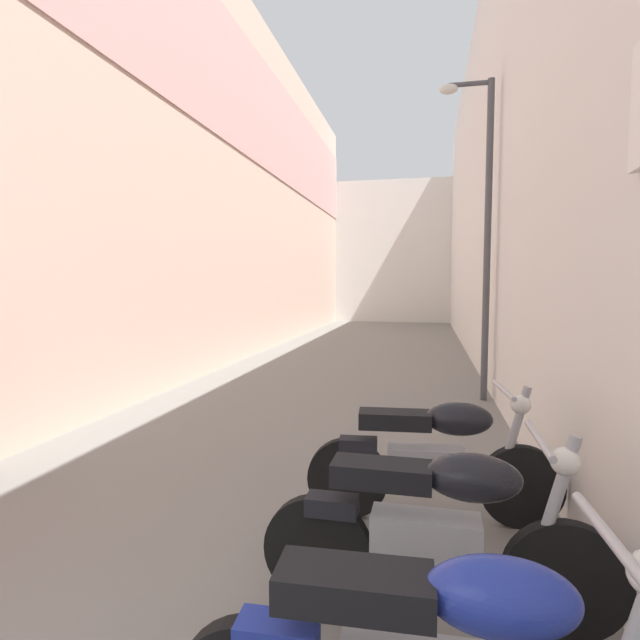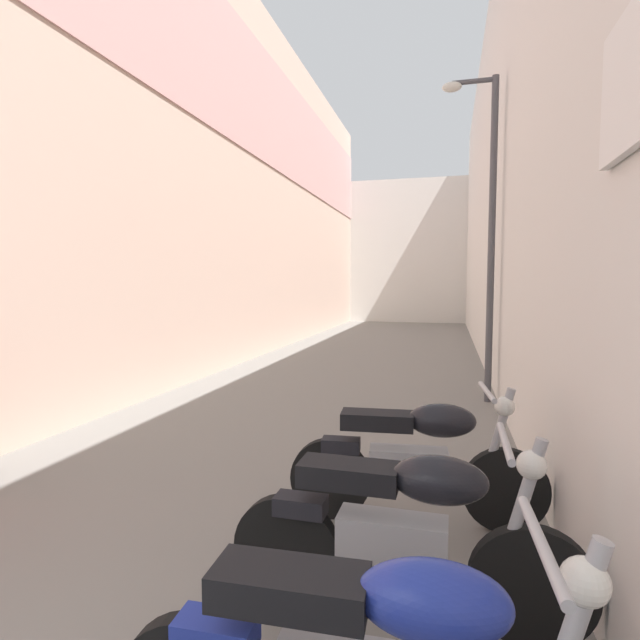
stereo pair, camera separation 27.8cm
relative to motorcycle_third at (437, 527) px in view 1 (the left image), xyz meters
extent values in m
plane|color=slate|center=(-1.63, 6.29, -0.50)|extent=(39.02, 39.02, 0.00)
cube|color=beige|center=(-4.39, 8.29, 3.68)|extent=(0.40, 23.02, 8.36)
cube|color=#DBA39E|center=(-4.18, 8.29, 5.52)|extent=(0.04, 23.02, 2.68)
cube|color=silver|center=(1.14, 8.29, 3.48)|extent=(0.40, 23.02, 7.97)
cube|color=silver|center=(-1.63, 20.80, 2.68)|extent=(8.13, 2.00, 6.36)
ellipsoid|color=navy|center=(0.17, -0.97, 0.28)|extent=(0.49, 0.28, 0.24)
cube|color=black|center=(-0.29, -0.99, 0.26)|extent=(0.53, 0.24, 0.12)
cylinder|color=#9E9EA3|center=(0.47, -0.96, 0.50)|extent=(0.06, 0.58, 0.04)
cube|color=navy|center=(-0.55, -0.99, 0.06)|extent=(0.28, 0.15, 0.10)
cylinder|color=black|center=(0.61, -0.01, -0.20)|extent=(0.60, 0.09, 0.60)
cylinder|color=black|center=(-0.63, 0.01, -0.20)|extent=(0.60, 0.09, 0.60)
cube|color=#9E9EA3|center=(-0.06, 0.00, -0.08)|extent=(0.56, 0.21, 0.28)
ellipsoid|color=black|center=(0.17, 0.00, 0.28)|extent=(0.48, 0.27, 0.24)
cube|color=black|center=(-0.29, 0.00, 0.26)|extent=(0.52, 0.23, 0.12)
cylinder|color=#9E9EA3|center=(0.54, -0.01, 0.15)|extent=(0.25, 0.06, 0.77)
cylinder|color=#9E9EA3|center=(0.47, -0.01, 0.50)|extent=(0.04, 0.58, 0.04)
sphere|color=silver|center=(0.59, -0.01, 0.40)|extent=(0.14, 0.14, 0.14)
cube|color=black|center=(-0.55, 0.01, 0.06)|extent=(0.28, 0.14, 0.10)
cylinder|color=black|center=(0.61, 1.14, -0.20)|extent=(0.60, 0.13, 0.60)
cylinder|color=black|center=(-0.63, 1.03, -0.20)|extent=(0.60, 0.13, 0.60)
cube|color=#9E9EA3|center=(-0.06, 1.08, -0.08)|extent=(0.58, 0.25, 0.28)
ellipsoid|color=black|center=(0.17, 1.10, 0.28)|extent=(0.50, 0.30, 0.24)
cube|color=black|center=(-0.29, 1.06, 0.26)|extent=(0.54, 0.26, 0.12)
cylinder|color=#9E9EA3|center=(0.54, 1.13, 0.15)|extent=(0.25, 0.08, 0.77)
cylinder|color=#9E9EA3|center=(0.47, 1.12, 0.50)|extent=(0.09, 0.58, 0.04)
sphere|color=silver|center=(0.59, 1.13, 0.40)|extent=(0.14, 0.14, 0.14)
cube|color=black|center=(-0.55, 1.03, 0.06)|extent=(0.29, 0.16, 0.10)
cylinder|color=#47474C|center=(0.79, 5.15, 1.85)|extent=(0.10, 0.10, 4.70)
cylinder|color=#47474C|center=(0.49, 5.15, 4.15)|extent=(0.60, 0.07, 0.07)
ellipsoid|color=silver|center=(0.19, 5.15, 4.10)|extent=(0.28, 0.18, 0.14)
camera|label=1|loc=(-0.07, -2.52, 1.26)|focal=27.61mm
camera|label=2|loc=(0.20, -2.46, 1.26)|focal=27.61mm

